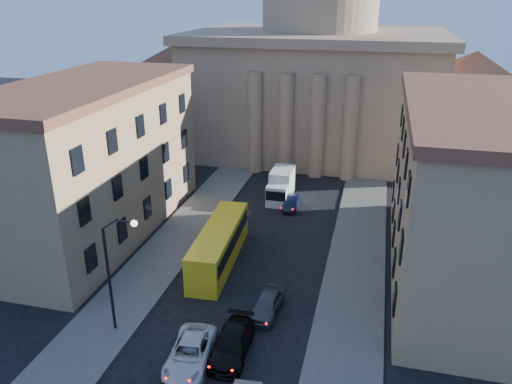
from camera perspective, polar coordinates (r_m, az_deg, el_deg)
sidewalk_left at (r=45.74m, az=-10.83°, el=-7.46°), size 5.00×60.00×0.15m
sidewalk_right at (r=42.17m, az=11.08°, el=-10.23°), size 5.00×60.00×0.15m
church at (r=74.59m, az=6.98°, el=13.89°), size 68.02×28.76×36.60m
building_left at (r=49.95m, az=-18.47°, el=3.57°), size 11.60×26.60×14.70m
building_right at (r=43.22m, az=23.44°, el=0.01°), size 11.60×26.60×14.70m
street_lamp at (r=34.92m, az=-15.88°, el=-8.07°), size 2.62×0.44×8.83m
car_left_mid at (r=33.79m, az=-7.54°, el=-17.77°), size 3.14×5.83×1.56m
car_right_mid at (r=34.24m, az=-2.75°, el=-16.92°), size 2.39×5.52×1.58m
car_right_far at (r=37.84m, az=1.29°, el=-12.65°), size 2.09×4.65×1.55m
car_right_distant at (r=54.86m, az=4.11°, el=-1.21°), size 1.63×4.19×1.36m
city_bus at (r=43.84m, az=-4.23°, el=-5.93°), size 3.37×11.88×3.31m
box_truck at (r=57.02m, az=2.87°, el=0.70°), size 2.38×5.97×3.28m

